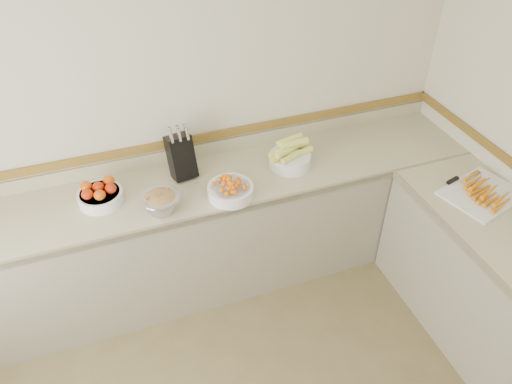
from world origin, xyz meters
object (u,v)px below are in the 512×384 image
object	(u,v)px
knife_block	(181,156)
corn_bowl	(290,156)
cutting_board	(482,192)
tomato_bowl	(100,194)
cherry_tomato_bowl	(231,190)
rhubarb_bowl	(161,202)

from	to	relation	value
knife_block	corn_bowl	bearing A→B (deg)	-11.56
corn_bowl	cutting_board	bearing A→B (deg)	-35.05
tomato_bowl	cutting_board	bearing A→B (deg)	-18.47
tomato_bowl	cutting_board	size ratio (longest dim) A/B	0.51
knife_block	tomato_bowl	xyz separation A→B (m)	(-0.55, -0.10, -0.10)
tomato_bowl	cherry_tomato_bowl	bearing A→B (deg)	-16.07
tomato_bowl	corn_bowl	distance (m)	1.27
tomato_bowl	knife_block	bearing A→B (deg)	10.52
cutting_board	cherry_tomato_bowl	bearing A→B (deg)	160.31
cherry_tomato_bowl	corn_bowl	world-z (taller)	corn_bowl
cherry_tomato_bowl	cutting_board	world-z (taller)	cherry_tomato_bowl
knife_block	cherry_tomato_bowl	size ratio (longest dim) A/B	1.30
knife_block	rhubarb_bowl	bearing A→B (deg)	-123.24
cutting_board	tomato_bowl	bearing A→B (deg)	161.53
tomato_bowl	rhubarb_bowl	size ratio (longest dim) A/B	1.13
tomato_bowl	corn_bowl	bearing A→B (deg)	-2.02
cherry_tomato_bowl	rhubarb_bowl	bearing A→B (deg)	179.05
cherry_tomato_bowl	knife_block	bearing A→B (deg)	125.42
corn_bowl	rhubarb_bowl	world-z (taller)	corn_bowl
cherry_tomato_bowl	corn_bowl	size ratio (longest dim) A/B	0.92
corn_bowl	rhubarb_bowl	xyz separation A→B (m)	(-0.93, -0.17, -0.00)
rhubarb_bowl	cherry_tomato_bowl	bearing A→B (deg)	-0.95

